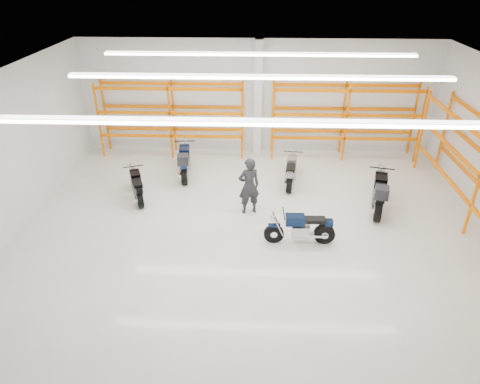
{
  "coord_description": "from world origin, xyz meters",
  "views": [
    {
      "loc": [
        -0.08,
        -10.67,
        7.1
      ],
      "look_at": [
        -0.51,
        0.5,
        0.98
      ],
      "focal_mm": 32.0,
      "sensor_mm": 36.0,
      "label": 1
    }
  ],
  "objects_px": {
    "motorcycle_back_d": "(379,194)",
    "standing_man": "(249,186)",
    "motorcycle_back_a": "(137,187)",
    "motorcycle_main": "(303,229)",
    "motorcycle_back_b": "(184,162)",
    "structural_column": "(258,99)",
    "motorcycle_back_c": "(291,172)"
  },
  "relations": [
    {
      "from": "motorcycle_back_a",
      "to": "structural_column",
      "type": "relative_size",
      "value": 0.42
    },
    {
      "from": "motorcycle_back_a",
      "to": "structural_column",
      "type": "height_order",
      "value": "structural_column"
    },
    {
      "from": "motorcycle_main",
      "to": "motorcycle_back_d",
      "type": "distance_m",
      "value": 3.17
    },
    {
      "from": "motorcycle_back_c",
      "to": "motorcycle_back_d",
      "type": "bearing_deg",
      "value": -33.5
    },
    {
      "from": "motorcycle_back_a",
      "to": "standing_man",
      "type": "height_order",
      "value": "standing_man"
    },
    {
      "from": "motorcycle_main",
      "to": "motorcycle_back_a",
      "type": "distance_m",
      "value": 5.76
    },
    {
      "from": "motorcycle_back_d",
      "to": "structural_column",
      "type": "relative_size",
      "value": 0.54
    },
    {
      "from": "motorcycle_main",
      "to": "motorcycle_back_b",
      "type": "xyz_separation_m",
      "value": [
        -3.94,
        4.04,
        0.13
      ]
    },
    {
      "from": "structural_column",
      "to": "motorcycle_back_c",
      "type": "bearing_deg",
      "value": -66.99
    },
    {
      "from": "motorcycle_back_d",
      "to": "structural_column",
      "type": "height_order",
      "value": "structural_column"
    },
    {
      "from": "motorcycle_back_b",
      "to": "standing_man",
      "type": "relative_size",
      "value": 1.27
    },
    {
      "from": "motorcycle_back_d",
      "to": "standing_man",
      "type": "distance_m",
      "value": 4.12
    },
    {
      "from": "motorcycle_main",
      "to": "motorcycle_back_d",
      "type": "bearing_deg",
      "value": 36.15
    },
    {
      "from": "motorcycle_back_c",
      "to": "structural_column",
      "type": "bearing_deg",
      "value": 113.01
    },
    {
      "from": "motorcycle_main",
      "to": "motorcycle_back_d",
      "type": "relative_size",
      "value": 0.82
    },
    {
      "from": "motorcycle_back_a",
      "to": "motorcycle_back_d",
      "type": "bearing_deg",
      "value": -3.4
    },
    {
      "from": "motorcycle_back_b",
      "to": "structural_column",
      "type": "bearing_deg",
      "value": 42.39
    },
    {
      "from": "motorcycle_back_c",
      "to": "motorcycle_back_b",
      "type": "bearing_deg",
      "value": 173.73
    },
    {
      "from": "standing_man",
      "to": "motorcycle_back_d",
      "type": "bearing_deg",
      "value": 165.29
    },
    {
      "from": "motorcycle_back_a",
      "to": "motorcycle_back_b",
      "type": "distance_m",
      "value": 2.17
    },
    {
      "from": "motorcycle_back_a",
      "to": "motorcycle_back_b",
      "type": "xyz_separation_m",
      "value": [
        1.33,
        1.71,
        0.13
      ]
    },
    {
      "from": "motorcycle_back_a",
      "to": "structural_column",
      "type": "xyz_separation_m",
      "value": [
        3.97,
        4.12,
        1.8
      ]
    },
    {
      "from": "motorcycle_back_c",
      "to": "standing_man",
      "type": "bearing_deg",
      "value": -125.8
    },
    {
      "from": "structural_column",
      "to": "motorcycle_back_a",
      "type": "bearing_deg",
      "value": -133.93
    },
    {
      "from": "motorcycle_main",
      "to": "motorcycle_back_b",
      "type": "height_order",
      "value": "motorcycle_back_b"
    },
    {
      "from": "motorcycle_back_c",
      "to": "structural_column",
      "type": "xyz_separation_m",
      "value": [
        -1.2,
        2.83,
        1.77
      ]
    },
    {
      "from": "standing_man",
      "to": "structural_column",
      "type": "distance_m",
      "value": 5.02
    },
    {
      "from": "motorcycle_main",
      "to": "motorcycle_back_c",
      "type": "bearing_deg",
      "value": 91.5
    },
    {
      "from": "motorcycle_main",
      "to": "structural_column",
      "type": "relative_size",
      "value": 0.44
    },
    {
      "from": "standing_man",
      "to": "motorcycle_main",
      "type": "bearing_deg",
      "value": 115.53
    },
    {
      "from": "motorcycle_main",
      "to": "motorcycle_back_b",
      "type": "relative_size",
      "value": 0.84
    },
    {
      "from": "standing_man",
      "to": "motorcycle_back_a",
      "type": "bearing_deg",
      "value": -29.25
    }
  ]
}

